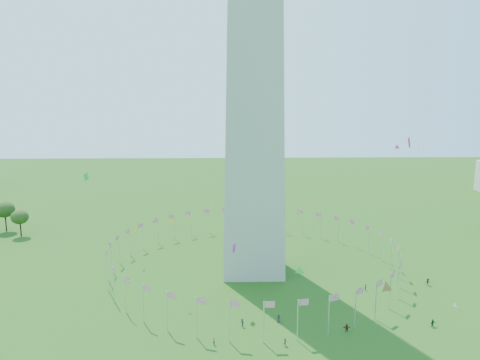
% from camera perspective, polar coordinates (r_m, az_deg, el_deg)
% --- Properties ---
extents(flag_ring, '(80.24, 80.24, 9.00)m').
position_cam_1_polar(flag_ring, '(134.93, 1.57, -9.18)').
color(flag_ring, silver).
rests_on(flag_ring, ground).
extents(crowd, '(85.32, 63.52, 1.94)m').
position_cam_1_polar(crowd, '(95.82, 8.34, -20.20)').
color(crowd, gray).
rests_on(crowd, ground).
extents(kites_aloft, '(116.32, 77.06, 38.45)m').
position_cam_1_polar(kites_aloft, '(103.75, 8.25, -6.44)').
color(kites_aloft, green).
rests_on(kites_aloft, ground).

